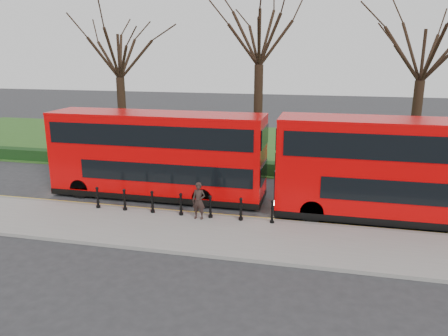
% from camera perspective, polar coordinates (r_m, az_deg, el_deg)
% --- Properties ---
extents(ground, '(120.00, 120.00, 0.00)m').
position_cam_1_polar(ground, '(21.62, -5.12, -5.17)').
color(ground, '#28282B').
rests_on(ground, ground).
extents(pavement, '(60.00, 4.00, 0.15)m').
position_cam_1_polar(pavement, '(18.97, -7.98, -7.97)').
color(pavement, gray).
rests_on(pavement, ground).
extents(kerb, '(60.00, 0.25, 0.16)m').
position_cam_1_polar(kerb, '(20.71, -5.99, -5.90)').
color(kerb, slate).
rests_on(kerb, ground).
extents(grass_verge, '(60.00, 18.00, 0.06)m').
position_cam_1_polar(grass_verge, '(35.63, 2.41, 2.97)').
color(grass_verge, '#2A511B').
rests_on(grass_verge, ground).
extents(hedge, '(60.00, 0.90, 0.80)m').
position_cam_1_polar(hedge, '(27.74, -0.77, 0.30)').
color(hedge, black).
rests_on(hedge, ground).
extents(yellow_line_outer, '(60.00, 0.10, 0.01)m').
position_cam_1_polar(yellow_line_outer, '(21.00, -5.72, -5.79)').
color(yellow_line_outer, yellow).
rests_on(yellow_line_outer, ground).
extents(yellow_line_inner, '(60.00, 0.10, 0.01)m').
position_cam_1_polar(yellow_line_inner, '(21.17, -5.55, -5.61)').
color(yellow_line_inner, yellow).
rests_on(yellow_line_inner, ground).
extents(tree_left, '(6.56, 6.56, 10.26)m').
position_cam_1_polar(tree_left, '(32.64, -13.61, 14.60)').
color(tree_left, black).
rests_on(tree_left, ground).
extents(tree_mid, '(7.67, 7.67, 11.99)m').
position_cam_1_polar(tree_mid, '(29.62, 4.68, 17.42)').
color(tree_mid, black).
rests_on(tree_mid, ground).
extents(tree_right, '(6.65, 6.65, 10.39)m').
position_cam_1_polar(tree_right, '(29.76, 24.63, 13.90)').
color(tree_right, black).
rests_on(tree_right, ground).
extents(bollard_row, '(8.54, 0.15, 1.00)m').
position_cam_1_polar(bollard_row, '(20.12, -5.65, -4.78)').
color(bollard_row, black).
rests_on(bollard_row, pavement).
extents(bus_lead, '(11.13, 2.56, 4.43)m').
position_cam_1_polar(bus_lead, '(22.78, -8.74, 1.61)').
color(bus_lead, '#CF0304').
rests_on(bus_lead, ground).
extents(bus_rear, '(11.53, 2.65, 4.59)m').
position_cam_1_polar(bus_rear, '(20.86, 22.98, -0.42)').
color(bus_rear, '#CF0304').
rests_on(bus_rear, ground).
extents(pedestrian, '(0.65, 0.46, 1.69)m').
position_cam_1_polar(pedestrian, '(19.50, -3.32, -4.31)').
color(pedestrian, black).
rests_on(pedestrian, pavement).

